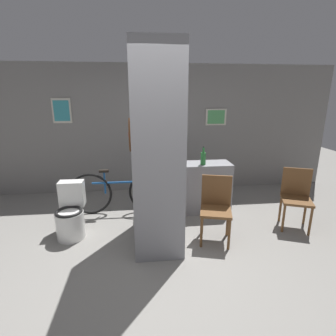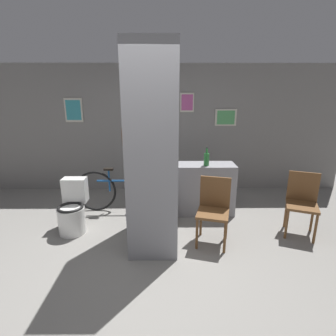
# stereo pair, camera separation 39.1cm
# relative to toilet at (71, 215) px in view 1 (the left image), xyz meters

# --- Properties ---
(ground_plane) EXTENTS (14.00, 14.00, 0.00)m
(ground_plane) POSITION_rel_toilet_xyz_m (1.14, -0.78, -0.32)
(ground_plane) COLOR gray
(wall_back) EXTENTS (8.00, 0.09, 2.60)m
(wall_back) POSITION_rel_toilet_xyz_m (1.14, 1.85, 0.98)
(wall_back) COLOR gray
(wall_back) RESTS_ON ground_plane
(pillar_center) EXTENTS (0.65, 1.03, 2.60)m
(pillar_center) POSITION_rel_toilet_xyz_m (1.24, -0.26, 0.98)
(pillar_center) COLOR gray
(pillar_center) RESTS_ON ground_plane
(counter_shelf) EXTENTS (1.44, 0.44, 0.88)m
(counter_shelf) POSITION_rel_toilet_xyz_m (1.86, 0.63, 0.11)
(counter_shelf) COLOR gray
(counter_shelf) RESTS_ON ground_plane
(toilet) EXTENTS (0.39, 0.55, 0.78)m
(toilet) POSITION_rel_toilet_xyz_m (0.00, 0.00, 0.00)
(toilet) COLOR white
(toilet) RESTS_ON ground_plane
(chair_near_pillar) EXTENTS (0.52, 0.52, 0.92)m
(chair_near_pillar) POSITION_rel_toilet_xyz_m (2.07, -0.32, 0.19)
(chair_near_pillar) COLOR brown
(chair_near_pillar) RESTS_ON ground_plane
(chair_by_doorway) EXTENTS (0.55, 0.55, 0.92)m
(chair_by_doorway) POSITION_rel_toilet_xyz_m (3.40, -0.09, 0.19)
(chair_by_doorway) COLOR brown
(chair_by_doorway) RESTS_ON ground_plane
(bicycle) EXTENTS (1.76, 0.42, 0.79)m
(bicycle) POSITION_rel_toilet_xyz_m (0.68, 0.70, 0.06)
(bicycle) COLOR black
(bicycle) RESTS_ON ground_plane
(bottle_tall) EXTENTS (0.09, 0.09, 0.32)m
(bottle_tall) POSITION_rel_toilet_xyz_m (2.08, 0.54, 0.67)
(bottle_tall) COLOR #267233
(bottle_tall) RESTS_ON counter_shelf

